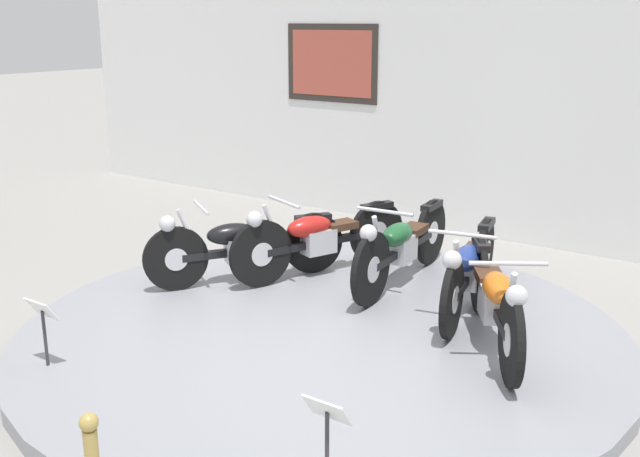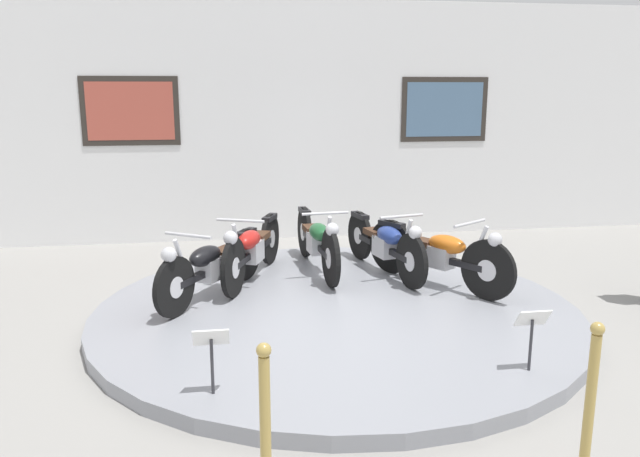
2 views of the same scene
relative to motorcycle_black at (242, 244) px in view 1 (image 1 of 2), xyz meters
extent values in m
plane|color=gray|center=(1.26, -0.48, -0.50)|extent=(60.00, 60.00, 0.00)
cylinder|color=gray|center=(1.26, -0.48, -0.43)|extent=(4.90, 4.90, 0.13)
cube|color=white|center=(1.26, 3.26, 1.31)|extent=(14.00, 0.20, 3.61)
cube|color=#2D2823|center=(-1.14, 3.15, 1.49)|extent=(1.40, 0.02, 1.00)
cube|color=#B24C3D|center=(-1.14, 3.14, 1.49)|extent=(1.24, 0.02, 0.84)
cylinder|color=black|center=(-0.34, -0.53, -0.07)|extent=(0.37, 0.54, 0.60)
cylinder|color=silver|center=(-0.34, -0.53, -0.07)|extent=(0.17, 0.21, 0.21)
cylinder|color=black|center=(0.39, 0.60, -0.07)|extent=(0.37, 0.54, 0.60)
cylinder|color=silver|center=(0.39, 0.60, -0.07)|extent=(0.17, 0.21, 0.21)
cube|color=black|center=(0.02, 0.04, -0.07)|extent=(0.73, 1.08, 0.07)
cube|color=silver|center=(0.00, 0.00, -0.05)|extent=(0.34, 0.38, 0.24)
ellipsoid|color=black|center=(-0.05, -0.08, 0.11)|extent=(0.45, 0.52, 0.20)
cube|color=#472D1E|center=(0.14, 0.22, 0.07)|extent=(0.34, 0.38, 0.07)
cube|color=black|center=(0.39, 0.60, 0.19)|extent=(0.28, 0.36, 0.06)
cylinder|color=silver|center=(-0.26, -0.40, 0.13)|extent=(0.17, 0.23, 0.54)
cylinder|color=silver|center=(-0.20, -0.31, 0.39)|extent=(0.47, 0.32, 0.03)
sphere|color=silver|center=(-0.38, -0.58, 0.27)|extent=(0.15, 0.15, 0.15)
cylinder|color=black|center=(0.23, -0.01, -0.05)|extent=(0.28, 0.62, 0.64)
cylinder|color=silver|center=(0.23, -0.01, -0.05)|extent=(0.14, 0.23, 0.22)
cylinder|color=black|center=(0.72, 1.25, -0.05)|extent=(0.28, 0.62, 0.64)
cylinder|color=silver|center=(0.72, 1.25, -0.05)|extent=(0.14, 0.23, 0.22)
cube|color=black|center=(0.48, 0.62, -0.05)|extent=(0.52, 1.18, 0.07)
cube|color=silver|center=(0.46, 0.58, -0.03)|extent=(0.30, 0.37, 0.24)
ellipsoid|color=red|center=(0.43, 0.49, 0.13)|extent=(0.38, 0.53, 0.20)
cube|color=#472D1E|center=(0.56, 0.83, 0.09)|extent=(0.30, 0.37, 0.07)
cube|color=black|center=(0.72, 1.25, 0.22)|extent=(0.22, 0.37, 0.06)
cylinder|color=silver|center=(0.29, 0.13, 0.15)|extent=(0.13, 0.25, 0.54)
cylinder|color=silver|center=(0.33, 0.23, 0.41)|extent=(0.51, 0.23, 0.03)
sphere|color=silver|center=(0.21, -0.06, 0.29)|extent=(0.15, 0.15, 0.15)
cylinder|color=black|center=(1.32, 0.18, -0.04)|extent=(0.11, 0.66, 0.66)
cylinder|color=silver|center=(1.32, 0.18, -0.04)|extent=(0.08, 0.24, 0.23)
cylinder|color=black|center=(1.20, 1.52, -0.04)|extent=(0.11, 0.66, 0.66)
cylinder|color=silver|center=(1.20, 1.52, -0.04)|extent=(0.08, 0.24, 0.23)
cube|color=black|center=(1.26, 0.85, -0.04)|extent=(0.17, 1.24, 0.07)
cube|color=silver|center=(1.26, 0.81, -0.02)|extent=(0.23, 0.34, 0.24)
ellipsoid|color=#1E562D|center=(1.27, 0.71, 0.14)|extent=(0.26, 0.50, 0.20)
cube|color=#472D1E|center=(1.24, 1.07, 0.10)|extent=(0.23, 0.34, 0.07)
cube|color=black|center=(1.20, 1.52, 0.24)|extent=(0.13, 0.37, 0.06)
cylinder|color=silver|center=(1.30, 0.32, 0.16)|extent=(0.06, 0.25, 0.54)
cylinder|color=silver|center=(1.29, 0.43, 0.42)|extent=(0.54, 0.08, 0.03)
sphere|color=silver|center=(1.32, 0.12, 0.30)|extent=(0.15, 0.15, 0.15)
cylinder|color=black|center=(2.18, -0.04, -0.06)|extent=(0.19, 0.62, 0.62)
cylinder|color=silver|center=(2.18, -0.04, -0.06)|extent=(0.11, 0.23, 0.22)
cylinder|color=black|center=(1.89, 1.28, -0.06)|extent=(0.19, 0.62, 0.62)
cylinder|color=silver|center=(1.89, 1.28, -0.06)|extent=(0.11, 0.23, 0.22)
cube|color=black|center=(2.04, 0.62, -0.06)|extent=(0.34, 1.23, 0.07)
cube|color=silver|center=(2.05, 0.58, -0.04)|extent=(0.26, 0.36, 0.24)
ellipsoid|color=navy|center=(2.07, 0.49, 0.12)|extent=(0.32, 0.52, 0.20)
cube|color=#472D1E|center=(1.99, 0.84, 0.08)|extent=(0.26, 0.36, 0.07)
cube|color=black|center=(1.89, 1.28, 0.21)|extent=(0.18, 0.37, 0.06)
cylinder|color=silver|center=(2.15, 0.11, 0.14)|extent=(0.10, 0.25, 0.54)
cylinder|color=silver|center=(2.13, 0.21, 0.40)|extent=(0.53, 0.15, 0.03)
sphere|color=silver|center=(2.20, -0.10, 0.28)|extent=(0.15, 0.15, 0.15)
cylinder|color=black|center=(2.86, -0.53, -0.05)|extent=(0.40, 0.57, 0.65)
cylinder|color=silver|center=(2.86, -0.53, -0.05)|extent=(0.18, 0.23, 0.23)
cylinder|color=black|center=(2.13, 0.60, -0.05)|extent=(0.40, 0.57, 0.65)
cylinder|color=silver|center=(2.13, 0.60, -0.05)|extent=(0.18, 0.23, 0.23)
cube|color=black|center=(2.49, 0.04, -0.05)|extent=(0.73, 1.08, 0.07)
cube|color=silver|center=(2.52, 0.00, -0.03)|extent=(0.34, 0.38, 0.24)
ellipsoid|color=#D16619|center=(2.57, -0.08, 0.13)|extent=(0.45, 0.52, 0.20)
cube|color=#472D1E|center=(2.37, 0.22, 0.09)|extent=(0.34, 0.38, 0.07)
cube|color=black|center=(2.13, 0.60, 0.23)|extent=(0.28, 0.36, 0.06)
cylinder|color=silver|center=(2.78, -0.41, 0.15)|extent=(0.17, 0.23, 0.54)
cylinder|color=silver|center=(2.72, -0.31, 0.41)|extent=(0.47, 0.32, 0.03)
sphere|color=silver|center=(2.89, -0.58, 0.29)|extent=(0.15, 0.15, 0.15)
cylinder|color=#333338|center=(0.03, -2.18, -0.16)|extent=(0.02, 0.02, 0.42)
cube|color=white|center=(0.03, -2.18, 0.06)|extent=(0.26, 0.11, 0.15)
cylinder|color=#333338|center=(2.49, -2.18, -0.16)|extent=(0.02, 0.02, 0.42)
cube|color=white|center=(2.49, -2.18, 0.06)|extent=(0.26, 0.11, 0.15)
sphere|color=tan|center=(2.19, -3.43, 0.49)|extent=(0.08, 0.08, 0.08)
camera|label=1|loc=(4.49, -5.08, 2.05)|focal=42.00mm
camera|label=2|loc=(0.14, -6.43, 1.79)|focal=35.00mm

